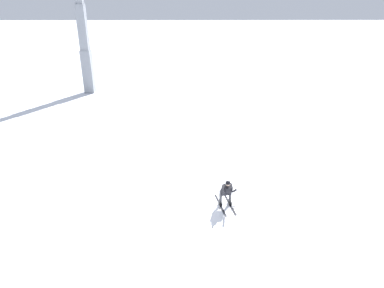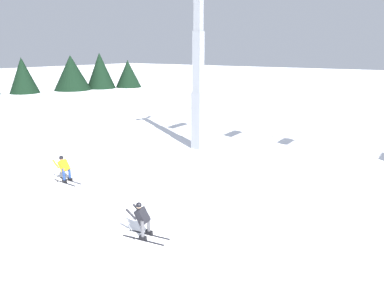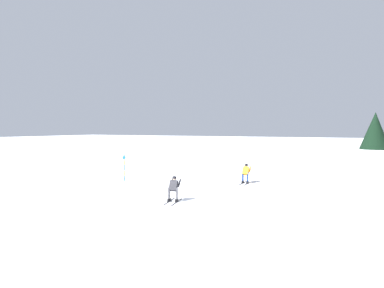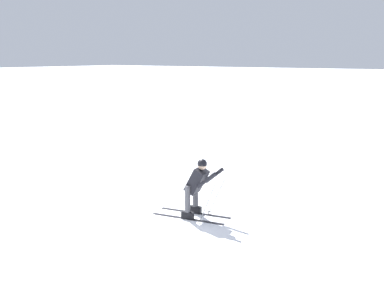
% 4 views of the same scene
% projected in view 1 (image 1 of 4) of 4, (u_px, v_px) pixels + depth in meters
% --- Properties ---
extents(ground_plane, '(260.00, 260.00, 0.00)m').
position_uv_depth(ground_plane, '(209.00, 193.00, 15.98)').
color(ground_plane, white).
extents(skier_carving_main, '(1.84, 0.90, 1.49)m').
position_uv_depth(skier_carving_main, '(227.00, 191.00, 14.66)').
color(skier_carving_main, black).
rests_on(skier_carving_main, ground_plane).
extents(lift_tower_far, '(0.92, 2.41, 12.55)m').
position_uv_depth(lift_tower_far, '(84.00, 38.00, 30.83)').
color(lift_tower_far, gray).
rests_on(lift_tower_far, ground_plane).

